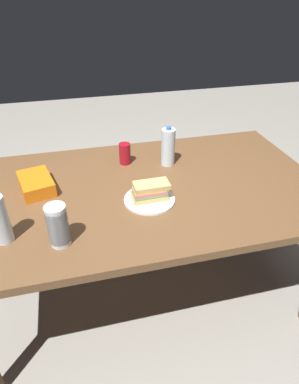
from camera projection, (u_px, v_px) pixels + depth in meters
The scene contains 8 objects.
ground_plane at pixel (147, 285), 2.13m from camera, with size 8.00×8.00×0.00m, color gray.
dining_table at pixel (146, 199), 1.75m from camera, with size 1.84×1.07×0.75m.
paper_plate at pixel (150, 200), 1.60m from camera, with size 0.25×0.25×0.01m, color white.
sandwich at pixel (150, 191), 1.58m from camera, with size 0.18×0.10×0.08m.
soda_can_red at pixel (125, 154), 1.89m from camera, with size 0.07×0.07×0.12m, color maroon.
chip_bag at pixel (36, 184), 1.67m from camera, with size 0.23×0.15×0.07m, color orange.
water_bottle_tall at pixel (168, 147), 1.86m from camera, with size 0.08×0.08×0.23m.
plastic_cup_stack at pixel (58, 226), 1.30m from camera, with size 0.08×0.08×0.18m.
Camera 1 is at (-0.33, -1.40, 1.68)m, focal length 30.89 mm.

